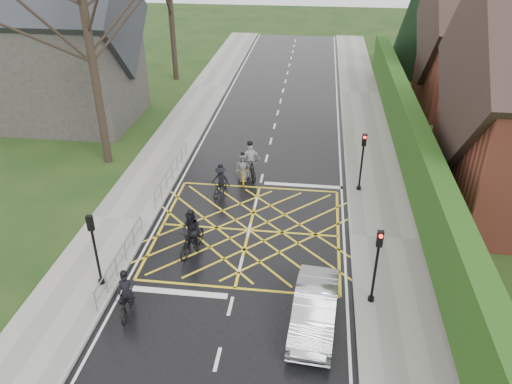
% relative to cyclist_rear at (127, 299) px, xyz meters
% --- Properties ---
extents(ground, '(120.00, 120.00, 0.00)m').
position_rel_cyclist_rear_xyz_m(ground, '(3.63, 5.68, -0.57)').
color(ground, black).
rests_on(ground, ground).
extents(road, '(9.00, 80.00, 0.01)m').
position_rel_cyclist_rear_xyz_m(road, '(3.63, 5.68, -0.57)').
color(road, black).
rests_on(road, ground).
extents(sidewalk_right, '(3.00, 80.00, 0.15)m').
position_rel_cyclist_rear_xyz_m(sidewalk_right, '(9.63, 5.68, -0.50)').
color(sidewalk_right, gray).
rests_on(sidewalk_right, ground).
extents(sidewalk_left, '(3.00, 80.00, 0.15)m').
position_rel_cyclist_rear_xyz_m(sidewalk_left, '(-2.37, 5.68, -0.50)').
color(sidewalk_left, gray).
rests_on(sidewalk_left, ground).
extents(stone_wall, '(0.50, 38.00, 0.70)m').
position_rel_cyclist_rear_xyz_m(stone_wall, '(11.38, 11.68, -0.22)').
color(stone_wall, slate).
rests_on(stone_wall, ground).
extents(hedge, '(0.90, 38.00, 2.80)m').
position_rel_cyclist_rear_xyz_m(hedge, '(11.38, 11.68, 1.53)').
color(hedge, '#12360E').
rests_on(hedge, stone_wall).
extents(house_far, '(9.80, 8.80, 10.30)m').
position_rel_cyclist_rear_xyz_m(house_far, '(18.38, 23.68, 3.79)').
color(house_far, brown).
rests_on(house_far, ground).
extents(conifer, '(4.60, 4.60, 10.00)m').
position_rel_cyclist_rear_xyz_m(conifer, '(14.38, 31.68, 4.42)').
color(conifer, black).
rests_on(conifer, ground).
extents(church, '(8.80, 7.80, 11.00)m').
position_rel_cyclist_rear_xyz_m(church, '(-9.91, 17.68, 4.35)').
color(church, '#2D2B28').
rests_on(church, ground).
extents(tree_near, '(9.24, 9.24, 11.44)m').
position_rel_cyclist_rear_xyz_m(tree_near, '(-5.37, 11.68, 7.34)').
color(tree_near, black).
rests_on(tree_near, ground).
extents(railing_south, '(0.05, 5.04, 1.03)m').
position_rel_cyclist_rear_xyz_m(railing_south, '(-1.02, 2.18, 0.21)').
color(railing_south, slate).
rests_on(railing_south, ground).
extents(railing_north, '(0.05, 6.04, 1.03)m').
position_rel_cyclist_rear_xyz_m(railing_north, '(-1.02, 9.68, 0.21)').
color(railing_north, slate).
rests_on(railing_north, ground).
extents(traffic_light_ne, '(0.24, 0.31, 3.21)m').
position_rel_cyclist_rear_xyz_m(traffic_light_ne, '(8.73, 9.88, 1.09)').
color(traffic_light_ne, black).
rests_on(traffic_light_ne, ground).
extents(traffic_light_se, '(0.24, 0.31, 3.21)m').
position_rel_cyclist_rear_xyz_m(traffic_light_se, '(8.73, 1.48, 1.09)').
color(traffic_light_se, black).
rests_on(traffic_light_se, ground).
extents(traffic_light_sw, '(0.24, 0.31, 3.21)m').
position_rel_cyclist_rear_xyz_m(traffic_light_sw, '(-1.47, 1.19, 1.09)').
color(traffic_light_sw, black).
rests_on(traffic_light_sw, ground).
extents(cyclist_rear, '(0.94, 1.90, 1.77)m').
position_rel_cyclist_rear_xyz_m(cyclist_rear, '(0.00, 0.00, 0.00)').
color(cyclist_rear, black).
rests_on(cyclist_rear, ground).
extents(cyclist_back, '(1.09, 2.13, 2.05)m').
position_rel_cyclist_rear_xyz_m(cyclist_back, '(1.48, 3.82, 0.20)').
color(cyclist_back, black).
rests_on(cyclist_back, ground).
extents(cyclist_mid, '(1.07, 1.78, 1.65)m').
position_rel_cyclist_rear_xyz_m(cyclist_mid, '(1.75, 8.84, 0.03)').
color(cyclist_mid, black).
rests_on(cyclist_mid, ground).
extents(cyclist_front, '(1.42, 2.16, 2.10)m').
position_rel_cyclist_rear_xyz_m(cyclist_front, '(2.97, 10.81, 0.20)').
color(cyclist_front, black).
rests_on(cyclist_front, ground).
extents(cyclist_lead, '(0.95, 1.79, 1.66)m').
position_rel_cyclist_rear_xyz_m(cyclist_lead, '(2.65, 10.33, -0.00)').
color(cyclist_lead, gold).
rests_on(cyclist_lead, ground).
extents(car, '(1.74, 4.24, 1.37)m').
position_rel_cyclist_rear_xyz_m(car, '(6.67, 0.16, 0.11)').
color(car, '#A5A8AC').
rests_on(car, ground).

